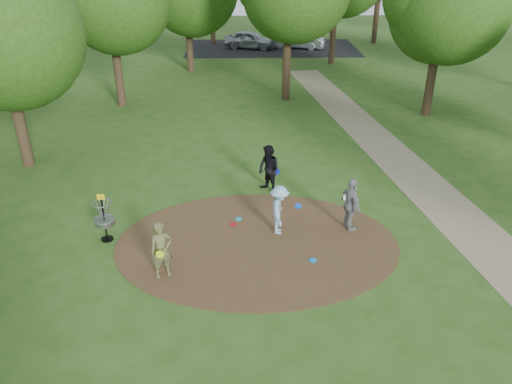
{
  "coord_description": "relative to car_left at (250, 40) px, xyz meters",
  "views": [
    {
      "loc": [
        -0.32,
        -12.54,
        8.07
      ],
      "look_at": [
        0.0,
        1.2,
        1.1
      ],
      "focal_mm": 35.0,
      "sensor_mm": 36.0,
      "label": 1
    }
  ],
  "objects": [
    {
      "name": "ground",
      "position": [
        -0.18,
        -29.74,
        -0.71
      ],
      "size": [
        100.0,
        100.0,
        0.0
      ],
      "primitive_type": "plane",
      "color": "#2D5119",
      "rests_on": "ground"
    },
    {
      "name": "dirt_clearing",
      "position": [
        -0.18,
        -29.74,
        -0.7
      ],
      "size": [
        8.4,
        8.4,
        0.02
      ],
      "primitive_type": "cylinder",
      "color": "#47301C",
      "rests_on": "ground"
    },
    {
      "name": "disc_ground_blue",
      "position": [
        1.37,
        -30.71,
        -0.69
      ],
      "size": [
        0.22,
        0.22,
        0.02
      ],
      "primitive_type": "cylinder",
      "color": "#0D82EB",
      "rests_on": "dirt_clearing"
    },
    {
      "name": "parking_lot",
      "position": [
        1.82,
        0.26,
        -0.71
      ],
      "size": [
        14.0,
        8.0,
        0.01
      ],
      "primitive_type": "cube",
      "color": "black",
      "rests_on": "ground"
    },
    {
      "name": "footpath",
      "position": [
        6.32,
        -27.74,
        -0.71
      ],
      "size": [
        7.55,
        39.89,
        0.01
      ],
      "primitive_type": "cube",
      "rotation": [
        0.0,
        0.0,
        0.14
      ],
      "color": "#8C7A5B",
      "rests_on": "ground"
    },
    {
      "name": "player_throwing_with_disc",
      "position": [
        0.51,
        -29.14,
        0.07
      ],
      "size": [
        1.03,
        1.05,
        1.57
      ],
      "color": "#96C3DF",
      "rests_on": "ground"
    },
    {
      "name": "player_observer_with_disc",
      "position": [
        -2.72,
        -31.28,
        0.1
      ],
      "size": [
        0.7,
        0.59,
        1.62
      ],
      "color": "#62653A",
      "rests_on": "ground"
    },
    {
      "name": "tree_ring",
      "position": [
        1.87,
        -20.48,
        4.54
      ],
      "size": [
        37.52,
        45.45,
        9.14
      ],
      "color": "#332316",
      "rests_on": "ground"
    },
    {
      "name": "disc_ground_red",
      "position": [
        -0.9,
        -28.69,
        -0.69
      ],
      "size": [
        0.22,
        0.22,
        0.02
      ],
      "primitive_type": "cylinder",
      "color": "#B51217",
      "rests_on": "dirt_clearing"
    },
    {
      "name": "disc_ground_cyan",
      "position": [
        -0.74,
        -28.33,
        -0.69
      ],
      "size": [
        0.22,
        0.22,
        0.02
      ],
      "primitive_type": "cylinder",
      "color": "#199BCC",
      "rests_on": "dirt_clearing"
    },
    {
      "name": "car_left",
      "position": [
        0.0,
        0.0,
        0.0
      ],
      "size": [
        4.5,
        2.83,
        1.43
      ],
      "primitive_type": "imported",
      "rotation": [
        0.0,
        0.0,
        1.28
      ],
      "color": "#93959A",
      "rests_on": "ground"
    },
    {
      "name": "disc_golf_basket",
      "position": [
        -4.68,
        -29.44,
        0.16
      ],
      "size": [
        0.63,
        0.63,
        1.54
      ],
      "color": "black",
      "rests_on": "ground"
    },
    {
      "name": "player_walking_with_disc",
      "position": [
        0.32,
        -26.34,
        0.15
      ],
      "size": [
        1.04,
        1.07,
        1.74
      ],
      "color": "black",
      "rests_on": "ground"
    },
    {
      "name": "player_waiting_with_disc",
      "position": [
        2.7,
        -29.02,
        0.15
      ],
      "size": [
        0.73,
        1.1,
        1.73
      ],
      "color": "gray",
      "rests_on": "ground"
    },
    {
      "name": "car_right",
      "position": [
        3.91,
        -0.03,
        0.01
      ],
      "size": [
        4.62,
        2.59,
        1.44
      ],
      "primitive_type": "imported",
      "rotation": [
        0.0,
        0.0,
        1.31
      ],
      "color": "#A4A6AB",
      "rests_on": "ground"
    }
  ]
}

